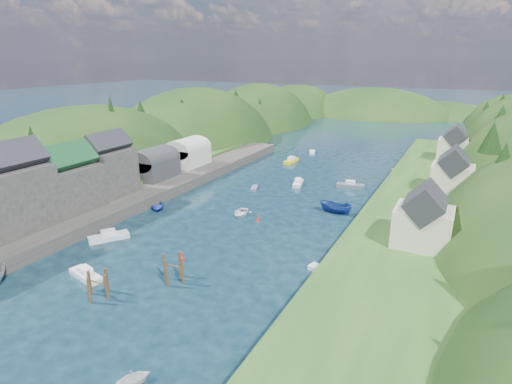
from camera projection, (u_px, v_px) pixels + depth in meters
The scene contains 15 objects.
ground at pixel (302, 182), 91.77m from camera, with size 600.00×600.00×0.00m, color black.
hillside_left at pixel (196, 168), 134.76m from camera, with size 44.00×245.56×52.00m.
far_hills at pixel (398, 137), 200.00m from camera, with size 103.00×68.00×44.00m.
hill_trees at pixel (325, 121), 100.91m from camera, with size 91.26×148.88×12.64m.
quay_left at pixel (116, 202), 76.24m from camera, with size 12.00×110.00×2.00m, color #2D2B28.
terrace_left_grass at pixel (87, 195), 79.16m from camera, with size 12.00×110.00×2.50m, color #234719.
quayside_buildings at pixel (35, 188), 63.66m from camera, with size 8.00×35.84×12.90m.
boat_sheds at pixel (171, 156), 91.95m from camera, with size 7.00×21.00×7.50m.
terrace_right at pixel (420, 209), 72.19m from camera, with size 16.00×120.00×2.40m, color #234719.
right_bank_cottages at pixel (446, 173), 76.57m from camera, with size 9.00×59.24×8.41m.
piling_cluster_near at pixel (98, 287), 47.69m from camera, with size 3.08×2.89×3.65m.
piling_cluster_far at pixel (174, 271), 51.02m from camera, with size 3.10×2.90×3.96m.
channel_buoy_near at pixel (182, 257), 56.58m from camera, with size 0.70×0.70×1.10m.
channel_buoy_far at pixel (258, 218), 70.06m from camera, with size 0.70×0.70×1.10m.
moored_boats at pixel (214, 220), 68.67m from camera, with size 39.32×93.72×2.44m.
Camera 1 is at (30.78, -33.09, 25.95)m, focal length 30.00 mm.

